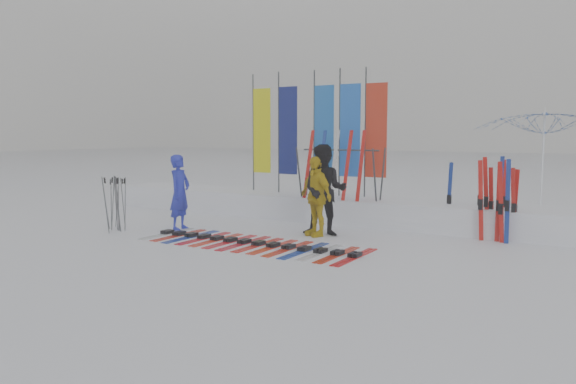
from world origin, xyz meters
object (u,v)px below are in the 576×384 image
Objects in this scene: ski_row at (252,243)px; tent_canopy at (541,167)px; ski_rack at (340,166)px; person_black at (325,190)px; person_blue at (180,192)px; person_yellow at (316,196)px.

tent_canopy is at bearing 49.25° from ski_row.
ski_row is 2.27× the size of ski_rack.
tent_canopy reaches higher than person_black.
person_blue is 0.83× the size of ski_rack.
tent_canopy is (3.76, 3.64, 0.43)m from person_black.
person_yellow is at bearing -82.82° from person_blue.
person_yellow is at bearing -80.07° from ski_rack.
ski_row is at bearing -95.26° from ski_rack.
tent_canopy reaches higher than person_blue.
person_yellow is 1.90m from ski_rack.
person_black is 1.79m from ski_rack.
person_yellow is at bearing 67.53° from ski_row.
person_blue is 3.13m from person_yellow.
tent_canopy is at bearing 25.91° from person_black.
tent_canopy is 1.53× the size of ski_rack.
person_blue is at bearing 166.28° from ski_row.
person_blue is at bearing -179.98° from person_black.
person_black reaches higher than person_yellow.
ski_rack reaches higher than person_yellow.
person_blue is at bearing -134.63° from ski_rack.
person_blue is 3.32m from person_black.
person_black reaches higher than ski_rack.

